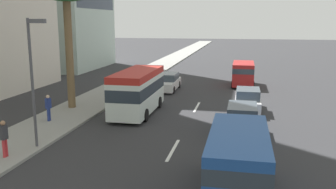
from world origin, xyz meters
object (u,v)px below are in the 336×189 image
Objects in this scene: car_fifth at (242,120)px; pedestrian_near_lamp at (48,107)px; van_second at (238,160)px; car_sixth at (168,82)px; pedestrian_mid_block at (4,137)px; minibus_third at (138,90)px; pedestrian_by_tree at (117,80)px; car_lead at (248,101)px; street_lamp at (33,68)px; van_fourth at (243,73)px.

car_fifth is 2.83× the size of pedestrian_near_lamp.
car_fifth is (7.95, -0.10, -0.61)m from van_second.
van_second reaches higher than car_fifth.
pedestrian_mid_block is at bearing -11.74° from car_sixth.
minibus_third reaches higher than pedestrian_by_tree.
pedestrian_near_lamp is (-3.53, 4.83, -0.58)m from minibus_third.
van_second reaches higher than car_sixth.
car_lead is 5.44m from car_fifth.
street_lamp reaches higher than minibus_third.
pedestrian_by_tree is at bearing 13.22° from pedestrian_near_lamp.
van_second reaches higher than pedestrian_near_lamp.
pedestrian_mid_block is at bearing 154.42° from van_fourth.
car_lead is 0.78× the size of van_second.
car_lead is 2.57× the size of pedestrian_by_tree.
car_lead is 10.61m from van_fourth.
minibus_third is 9.14m from car_sixth.
car_lead is 0.89× the size of car_fifth.
van_second is at bearing 32.15° from minibus_third.
pedestrian_mid_block is 3.49m from street_lamp.
street_lamp reaches higher than pedestrian_near_lamp.
car_fifth is at bearing 176.17° from car_lead.
minibus_third is at bearing 150.83° from van_fourth.
minibus_third is at bearing -32.36° from pedestrian_by_tree.
van_second is 10.76m from street_lamp.
pedestrian_mid_block is (1.53, 10.65, -0.29)m from van_second.
car_lead is 2.51× the size of pedestrian_near_lamp.
minibus_third reaches higher than van_fourth.
van_second is 3.10× the size of pedestrian_mid_block.
van_fourth is 2.68× the size of pedestrian_mid_block.
pedestrian_mid_block is at bearing -20.49° from minibus_third.
minibus_third is at bearing 169.61° from pedestrian_mid_block.
car_lead is 2.42× the size of pedestrian_mid_block.
car_lead is at bearing 4.46° from pedestrian_by_tree.
van_fourth is (23.96, -0.08, -0.08)m from van_second.
van_second is 1.16× the size of van_fourth.
street_lamp is at bearing 134.48° from car_lead.
van_fourth is at bearing 2.05° from car_lead.
pedestrian_near_lamp is at bearing -158.72° from pedestrian_mid_block.
car_sixth is 19.16m from pedestrian_mid_block.
van_fourth is 7.79m from car_sixth.
car_lead is 0.89× the size of car_sixth.
street_lamp reaches higher than pedestrian_by_tree.
van_second is 21.57m from pedestrian_by_tree.
pedestrian_by_tree is (16.93, 0.50, -0.07)m from pedestrian_mid_block.
van_second is 3.29× the size of pedestrian_by_tree.
pedestrian_near_lamp is 0.96× the size of pedestrian_mid_block.
minibus_third is 7.89m from car_fifth.
pedestrian_near_lamp is 6.26m from pedestrian_mid_block.
car_sixth is at bearing -10.48° from street_lamp.
pedestrian_mid_block is (-11.84, 11.11, 0.33)m from car_lead.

